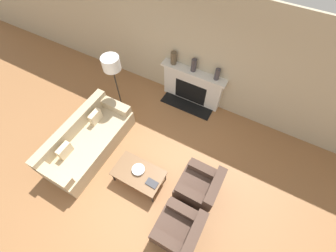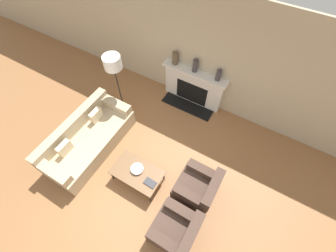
{
  "view_description": "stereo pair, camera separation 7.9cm",
  "coord_description": "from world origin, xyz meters",
  "px_view_note": "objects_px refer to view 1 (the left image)",
  "views": [
    {
      "loc": [
        1.29,
        -1.05,
        4.73
      ],
      "look_at": [
        -0.11,
        1.52,
        0.45
      ],
      "focal_mm": 24.0,
      "sensor_mm": 36.0,
      "label": 1
    },
    {
      "loc": [
        1.36,
        -1.01,
        4.73
      ],
      "look_at": [
        -0.11,
        1.52,
        0.45
      ],
      "focal_mm": 24.0,
      "sensor_mm": 36.0,
      "label": 2
    }
  ],
  "objects_px": {
    "coffee_table": "(138,173)",
    "mantel_vase_left": "(174,58)",
    "floor_lamp": "(112,67)",
    "book": "(152,183)",
    "bowl": "(138,170)",
    "couch": "(88,141)",
    "fireplace": "(192,87)",
    "mantel_vase_center_right": "(217,74)",
    "armchair_far": "(200,187)",
    "armchair_near": "(180,230)",
    "mantel_vase_center_left": "(194,65)"
  },
  "relations": [
    {
      "from": "floor_lamp",
      "to": "book",
      "type": "bearing_deg",
      "value": -39.3
    },
    {
      "from": "fireplace",
      "to": "mantel_vase_center_right",
      "type": "relative_size",
      "value": 5.95
    },
    {
      "from": "fireplace",
      "to": "couch",
      "type": "height_order",
      "value": "fireplace"
    },
    {
      "from": "floor_lamp",
      "to": "mantel_vase_center_left",
      "type": "relative_size",
      "value": 5.31
    },
    {
      "from": "bowl",
      "to": "mantel_vase_center_right",
      "type": "relative_size",
      "value": 0.95
    },
    {
      "from": "armchair_far",
      "to": "bowl",
      "type": "xyz_separation_m",
      "value": [
        -1.26,
        -0.31,
        0.1
      ]
    },
    {
      "from": "mantel_vase_center_left",
      "to": "armchair_far",
      "type": "bearing_deg",
      "value": -60.64
    },
    {
      "from": "couch",
      "to": "mantel_vase_left",
      "type": "bearing_deg",
      "value": -18.72
    },
    {
      "from": "armchair_near",
      "to": "armchair_far",
      "type": "distance_m",
      "value": 0.9
    },
    {
      "from": "fireplace",
      "to": "book",
      "type": "distance_m",
      "value": 2.73
    },
    {
      "from": "bowl",
      "to": "book",
      "type": "bearing_deg",
      "value": -15.58
    },
    {
      "from": "armchair_far",
      "to": "mantel_vase_center_left",
      "type": "relative_size",
      "value": 2.51
    },
    {
      "from": "book",
      "to": "coffee_table",
      "type": "bearing_deg",
      "value": 172.67
    },
    {
      "from": "armchair_near",
      "to": "coffee_table",
      "type": "height_order",
      "value": "armchair_near"
    },
    {
      "from": "armchair_near",
      "to": "coffee_table",
      "type": "bearing_deg",
      "value": -113.9
    },
    {
      "from": "fireplace",
      "to": "mantel_vase_left",
      "type": "distance_m",
      "value": 0.89
    },
    {
      "from": "fireplace",
      "to": "mantel_vase_left",
      "type": "xyz_separation_m",
      "value": [
        -0.57,
        0.02,
        0.68
      ]
    },
    {
      "from": "fireplace",
      "to": "bowl",
      "type": "bearing_deg",
      "value": -89.82
    },
    {
      "from": "mantel_vase_left",
      "to": "mantel_vase_center_left",
      "type": "xyz_separation_m",
      "value": [
        0.54,
        0.0,
        0.0
      ]
    },
    {
      "from": "fireplace",
      "to": "armchair_far",
      "type": "distance_m",
      "value": 2.62
    },
    {
      "from": "couch",
      "to": "bowl",
      "type": "relative_size",
      "value": 8.27
    },
    {
      "from": "armchair_near",
      "to": "mantel_vase_center_right",
      "type": "relative_size",
      "value": 2.89
    },
    {
      "from": "fireplace",
      "to": "armchair_near",
      "type": "distance_m",
      "value": 3.43
    },
    {
      "from": "mantel_vase_left",
      "to": "mantel_vase_center_left",
      "type": "relative_size",
      "value": 0.99
    },
    {
      "from": "mantel_vase_center_right",
      "to": "armchair_far",
      "type": "bearing_deg",
      "value": -73.07
    },
    {
      "from": "mantel_vase_center_right",
      "to": "book",
      "type": "bearing_deg",
      "value": -93.58
    },
    {
      "from": "armchair_near",
      "to": "mantel_vase_center_right",
      "type": "xyz_separation_m",
      "value": [
        -0.7,
        3.2,
        0.84
      ]
    },
    {
      "from": "couch",
      "to": "book",
      "type": "xyz_separation_m",
      "value": [
        1.82,
        -0.18,
        0.1
      ]
    },
    {
      "from": "bowl",
      "to": "mantel_vase_left",
      "type": "xyz_separation_m",
      "value": [
        -0.57,
        2.6,
        0.76
      ]
    },
    {
      "from": "fireplace",
      "to": "coffee_table",
      "type": "distance_m",
      "value": 2.64
    },
    {
      "from": "floor_lamp",
      "to": "armchair_near",
      "type": "bearing_deg",
      "value": -36.31
    },
    {
      "from": "couch",
      "to": "mantel_vase_center_right",
      "type": "distance_m",
      "value": 3.33
    },
    {
      "from": "mantel_vase_center_left",
      "to": "coffee_table",
      "type": "bearing_deg",
      "value": -88.72
    },
    {
      "from": "armchair_near",
      "to": "floor_lamp",
      "type": "height_order",
      "value": "floor_lamp"
    },
    {
      "from": "mantel_vase_center_right",
      "to": "coffee_table",
      "type": "bearing_deg",
      "value": -101.38
    },
    {
      "from": "couch",
      "to": "floor_lamp",
      "type": "height_order",
      "value": "floor_lamp"
    },
    {
      "from": "fireplace",
      "to": "coffee_table",
      "type": "xyz_separation_m",
      "value": [
        0.03,
        -2.64,
        -0.14
      ]
    },
    {
      "from": "coffee_table",
      "to": "mantel_vase_left",
      "type": "height_order",
      "value": "mantel_vase_left"
    },
    {
      "from": "armchair_far",
      "to": "coffee_table",
      "type": "distance_m",
      "value": 1.28
    },
    {
      "from": "armchair_far",
      "to": "book",
      "type": "relative_size",
      "value": 3.31
    },
    {
      "from": "armchair_far",
      "to": "book",
      "type": "distance_m",
      "value": 0.97
    },
    {
      "from": "mantel_vase_left",
      "to": "bowl",
      "type": "bearing_deg",
      "value": -77.56
    },
    {
      "from": "coffee_table",
      "to": "floor_lamp",
      "type": "relative_size",
      "value": 0.61
    },
    {
      "from": "couch",
      "to": "fireplace",
      "type": "bearing_deg",
      "value": -29.5
    },
    {
      "from": "armchair_near",
      "to": "book",
      "type": "height_order",
      "value": "armchair_near"
    },
    {
      "from": "couch",
      "to": "bowl",
      "type": "bearing_deg",
      "value": -92.83
    },
    {
      "from": "couch",
      "to": "armchair_near",
      "type": "xyz_separation_m",
      "value": [
        2.69,
        -0.67,
        0.02
      ]
    },
    {
      "from": "armchair_near",
      "to": "floor_lamp",
      "type": "distance_m",
      "value": 3.53
    },
    {
      "from": "armchair_near",
      "to": "book",
      "type": "distance_m",
      "value": 1.0
    },
    {
      "from": "armchair_near",
      "to": "mantel_vase_center_left",
      "type": "distance_m",
      "value": 3.56
    }
  ]
}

